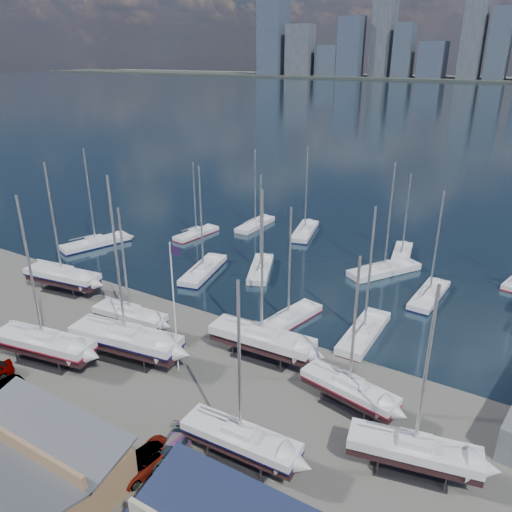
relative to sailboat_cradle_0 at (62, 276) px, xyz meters
The scene contains 25 objects.
ground 23.30m from the sailboat_cradle_0, 13.01° to the right, with size 1400.00×1400.00×0.00m, color #605E59.
shed_grey 31.01m from the sailboat_cradle_0, 43.19° to the right, with size 12.60×8.40×4.17m.
sailboat_cradle_0 is the anchor object (origin of this frame).
sailboat_cradle_1 15.58m from the sailboat_cradle_0, 45.00° to the right, with size 10.44×4.56×16.30m.
sailboat_cradle_2 14.07m from the sailboat_cradle_0, 11.22° to the right, with size 8.35×2.98×13.56m.
sailboat_cradle_3 18.34m from the sailboat_cradle_0, 21.09° to the right, with size 11.45×4.69×17.83m.
sailboat_cradle_4 28.02m from the sailboat_cradle_0, ahead, with size 10.31×3.34×16.58m.
sailboat_cradle_5 35.46m from the sailboat_cradle_0, 19.64° to the right, with size 8.88×2.76×14.36m.
sailboat_cradle_6 37.89m from the sailboat_cradle_0, ahead, with size 8.55×3.83×13.55m.
sailboat_cradle_7 44.61m from the sailboat_cradle_0, ahead, with size 9.15×4.21×14.54m.
sailboat_moored_0 15.74m from the sailboat_cradle_0, 124.16° to the left, with size 6.06×10.70×15.43m.
sailboat_moored_1 24.54m from the sailboat_cradle_0, 86.45° to the left, with size 3.39×8.54×12.42m.
sailboat_moored_2 33.91m from the sailboat_cradle_0, 77.56° to the left, with size 2.60×9.08×13.69m.
sailboat_moored_3 17.47m from the sailboat_cradle_0, 49.29° to the left, with size 5.00×10.44×15.04m.
sailboat_moored_4 24.87m from the sailboat_cradle_0, 44.80° to the left, with size 6.00×9.39×13.78m.
sailboat_moored_5 37.75m from the sailboat_cradle_0, 64.87° to the left, with size 5.07×10.25×14.76m.
sailboat_moored_6 28.10m from the sailboat_cradle_0, 15.40° to the left, with size 4.35×9.46×13.65m.
sailboat_moored_7 40.88m from the sailboat_cradle_0, 38.78° to the left, with size 7.93×10.25×15.55m.
sailboat_moored_8 45.95m from the sailboat_cradle_0, 45.57° to the left, with size 3.93×8.81×12.73m.
sailboat_moored_9 36.23m from the sailboat_cradle_0, 14.30° to the left, with size 2.82×9.70×14.60m.
sailboat_moored_10 44.18m from the sailboat_cradle_0, 28.68° to the left, with size 3.06×9.34×13.78m.
car_b 20.51m from the sailboat_cradle_0, 49.70° to the right, with size 1.48×4.25×1.40m, color gray.
car_c 32.25m from the sailboat_cradle_0, 30.03° to the right, with size 2.31×5.02×1.39m, color gray.
car_d 32.44m from the sailboat_cradle_0, 25.94° to the right, with size 1.93×4.76×1.38m, color gray.
flagpole 23.87m from the sailboat_cradle_0, 13.94° to the right, with size 1.11×0.12×12.64m.
Camera 1 is at (25.99, -39.70, 27.11)m, focal length 35.00 mm.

